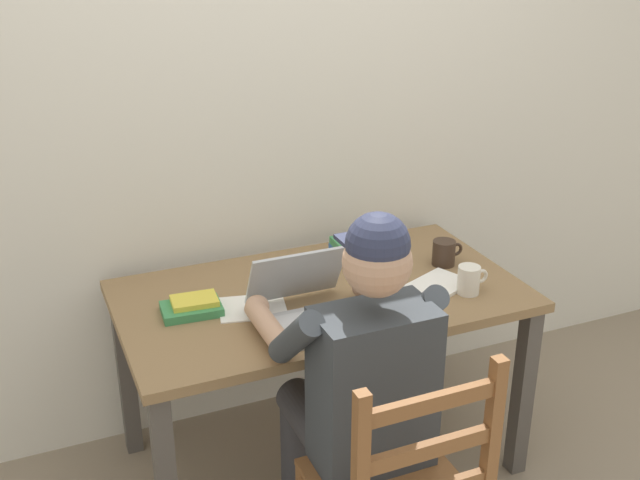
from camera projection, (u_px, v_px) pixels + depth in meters
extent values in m
plane|color=gray|center=(321.00, 458.00, 2.99)|extent=(8.00, 8.00, 0.00)
cube|color=silver|center=(271.00, 100.00, 2.88)|extent=(6.00, 0.04, 2.60)
cube|color=olive|center=(321.00, 296.00, 2.71)|extent=(1.40, 0.78, 0.03)
cube|color=#4C4742|center=(523.00, 392.00, 2.80)|extent=(0.06, 0.06, 0.69)
cube|color=#4C4742|center=(126.00, 374.00, 2.91)|extent=(0.06, 0.06, 0.69)
cube|color=#4C4742|center=(427.00, 310.00, 3.38)|extent=(0.06, 0.06, 0.69)
cube|color=#33383D|center=(373.00, 388.00, 2.20)|extent=(0.34, 0.20, 0.50)
sphere|color=tan|center=(377.00, 262.00, 2.05)|extent=(0.19, 0.19, 0.19)
sphere|color=#282D47|center=(378.00, 244.00, 2.03)|extent=(0.17, 0.17, 0.17)
cube|color=#282D47|center=(363.00, 239.00, 2.11)|extent=(0.13, 0.10, 0.01)
cylinder|color=#38383D|center=(317.00, 428.00, 2.44)|extent=(0.13, 0.40, 0.13)
cylinder|color=#38383D|center=(368.00, 415.00, 2.50)|extent=(0.13, 0.40, 0.13)
cylinder|color=#38383D|center=(295.00, 448.00, 2.69)|extent=(0.10, 0.10, 0.45)
cylinder|color=#38383D|center=(342.00, 436.00, 2.76)|extent=(0.10, 0.10, 0.45)
cylinder|color=#33383D|center=(296.00, 338.00, 2.14)|extent=(0.10, 0.25, 0.24)
cylinder|color=tan|center=(269.00, 327.00, 2.37)|extent=(0.07, 0.28, 0.07)
sphere|color=tan|center=(257.00, 307.00, 2.49)|extent=(0.08, 0.08, 0.08)
cylinder|color=#33383D|center=(421.00, 311.00, 2.29)|extent=(0.10, 0.25, 0.24)
cylinder|color=tan|center=(385.00, 304.00, 2.51)|extent=(0.07, 0.28, 0.07)
sphere|color=tan|center=(363.00, 286.00, 2.63)|extent=(0.08, 0.08, 0.08)
cube|color=brown|center=(492.00, 438.00, 2.01)|extent=(0.04, 0.04, 0.48)
cube|color=brown|center=(360.00, 476.00, 1.87)|extent=(0.04, 0.04, 0.48)
cube|color=brown|center=(429.00, 450.00, 1.93)|extent=(0.36, 0.02, 0.04)
cube|color=brown|center=(432.00, 403.00, 1.88)|extent=(0.36, 0.02, 0.04)
cube|color=#ADAFB2|center=(315.00, 325.00, 2.47)|extent=(0.33, 0.23, 0.02)
cube|color=silver|center=(315.00, 323.00, 2.46)|extent=(0.29, 0.17, 0.00)
cube|color=#ADAFB2|center=(296.00, 275.00, 2.57)|extent=(0.33, 0.11, 0.20)
cube|color=#99A8B2|center=(296.00, 275.00, 2.57)|extent=(0.29, 0.09, 0.17)
ellipsoid|color=#ADAFB2|center=(379.00, 308.00, 2.56)|extent=(0.06, 0.10, 0.03)
cylinder|color=silver|center=(469.00, 280.00, 2.68)|extent=(0.08, 0.08, 0.10)
torus|color=silver|center=(481.00, 276.00, 2.69)|extent=(0.05, 0.01, 0.05)
cylinder|color=#38281E|center=(444.00, 253.00, 2.89)|extent=(0.09, 0.09, 0.10)
torus|color=#38281E|center=(456.00, 249.00, 2.91)|extent=(0.05, 0.01, 0.05)
cube|color=#38844C|center=(192.00, 309.00, 2.55)|extent=(0.20, 0.15, 0.03)
cube|color=gold|center=(194.00, 301.00, 2.56)|extent=(0.16, 0.12, 0.02)
cube|color=white|center=(354.00, 255.00, 2.95)|extent=(0.21, 0.12, 0.03)
cube|color=#2D5B9E|center=(353.00, 248.00, 2.95)|extent=(0.15, 0.14, 0.02)
cube|color=#38844C|center=(353.00, 242.00, 2.94)|extent=(0.16, 0.11, 0.03)
cube|color=white|center=(252.00, 308.00, 2.59)|extent=(0.26, 0.22, 0.00)
cube|color=white|center=(437.00, 286.00, 2.73)|extent=(0.28, 0.24, 0.01)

